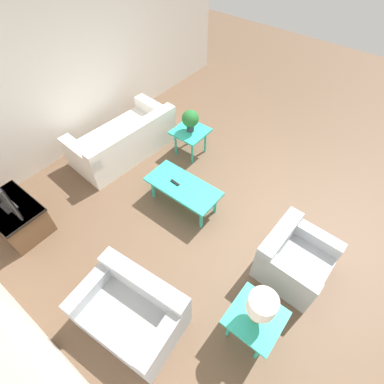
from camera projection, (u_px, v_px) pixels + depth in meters
The scene contains 13 objects.
ground_plane at pixel (223, 202), 4.92m from camera, with size 14.00×14.00×0.00m, color brown.
wall_back at pixel (14, 335), 2.33m from camera, with size 7.20×0.12×2.70m.
wall_right at pixel (82, 67), 5.13m from camera, with size 0.12×7.20×2.70m.
sofa at pixel (124, 141), 5.51m from camera, with size 1.06×1.95×0.73m.
armchair at pixel (293, 259), 3.92m from camera, with size 0.84×0.87×0.70m.
loveseat at pixel (132, 311), 3.49m from camera, with size 1.25×0.92×0.70m.
coffee_table at pixel (183, 188), 4.60m from camera, with size 1.17×0.54×0.44m.
side_table_plant at pixel (190, 134), 5.38m from camera, with size 0.57×0.57×0.52m.
side_table_lamp at pixel (255, 319), 3.28m from camera, with size 0.57×0.57×0.52m.
tv_stand_chest at pixel (16, 216), 4.39m from camera, with size 0.90×0.62×0.51m.
potted_plant at pixel (190, 119), 5.14m from camera, with size 0.30×0.30×0.40m.
table_lamp at pixel (262, 306), 2.98m from camera, with size 0.30×0.30×0.48m.
remote_control at pixel (175, 183), 4.59m from camera, with size 0.16×0.05×0.02m.
Camera 1 is at (-1.51, 2.73, 3.84)m, focal length 28.00 mm.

